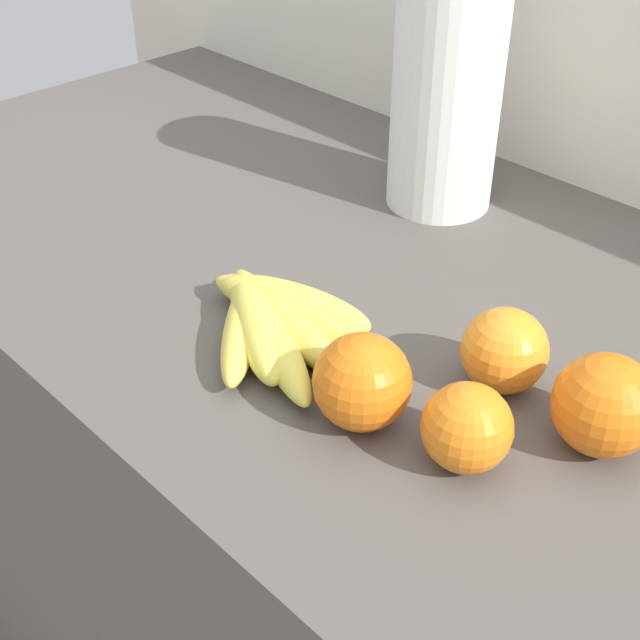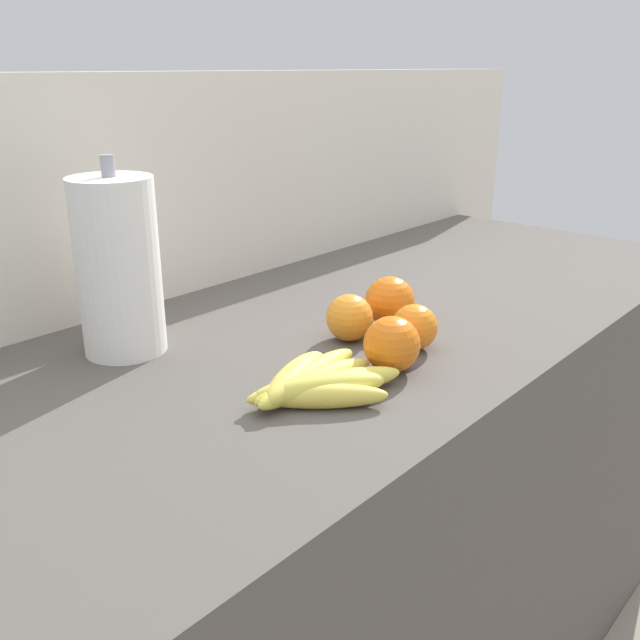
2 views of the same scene
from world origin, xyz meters
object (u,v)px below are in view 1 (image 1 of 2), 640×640
at_px(orange_center, 362,382).
at_px(orange_far_right, 467,428).
at_px(banana_bunch, 276,321).
at_px(orange_back_left, 605,405).
at_px(orange_back_right, 504,351).
at_px(paper_towel_roll, 446,94).

relative_size(orange_center, orange_far_right, 1.14).
bearing_deg(orange_far_right, banana_bunch, 178.75).
distance_m(orange_far_right, orange_back_left, 0.11).
height_order(orange_far_right, orange_back_right, orange_back_right).
relative_size(orange_back_right, paper_towel_roll, 0.25).
xyz_separation_m(banana_bunch, orange_far_right, (0.22, -0.00, 0.02)).
bearing_deg(banana_bunch, orange_center, -11.29).
bearing_deg(orange_center, orange_back_right, 66.37).
bearing_deg(orange_center, banana_bunch, 168.71).
distance_m(orange_center, paper_towel_roll, 0.41).
height_order(banana_bunch, paper_towel_roll, paper_towel_roll).
bearing_deg(orange_back_left, banana_bunch, -163.14).
xyz_separation_m(banana_bunch, paper_towel_roll, (-0.07, 0.32, 0.11)).
bearing_deg(orange_far_right, orange_center, -166.16).
height_order(banana_bunch, orange_center, orange_center).
bearing_deg(orange_back_right, banana_bunch, -153.60).
xyz_separation_m(banana_bunch, orange_center, (0.13, -0.03, 0.02)).
height_order(orange_center, orange_back_right, orange_center).
relative_size(orange_center, orange_back_right, 1.08).
xyz_separation_m(orange_center, orange_back_left, (0.15, 0.11, 0.00)).
bearing_deg(orange_far_right, orange_back_left, 56.02).
bearing_deg(orange_back_right, orange_far_right, -69.32).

